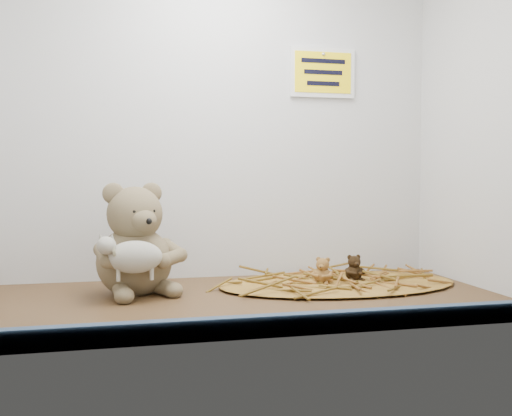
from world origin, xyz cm
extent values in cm
cube|color=#442817|center=(0.00, 0.00, 0.00)|extent=(120.00, 60.00, 0.40)
cube|color=silver|center=(0.00, 30.00, 45.00)|extent=(120.00, 0.40, 90.00)
cube|color=silver|center=(60.00, 0.00, 45.00)|extent=(0.40, 60.00, 90.00)
cube|color=#354D66|center=(0.00, -28.80, 1.80)|extent=(119.28, 2.20, 3.60)
ellipsoid|color=brown|center=(27.99, 11.01, 0.58)|extent=(59.54, 34.57, 1.15)
cube|color=yellow|center=(30.00, 29.40, 55.00)|extent=(16.00, 1.20, 11.00)
camera|label=1|loc=(-22.43, -119.47, 26.27)|focal=40.00mm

